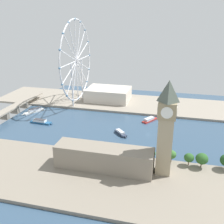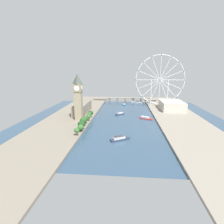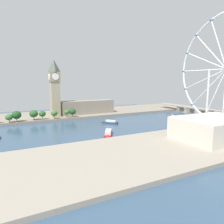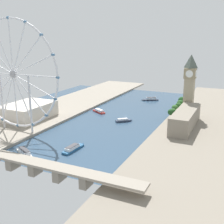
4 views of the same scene
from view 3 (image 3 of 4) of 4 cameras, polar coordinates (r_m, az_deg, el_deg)
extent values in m
plane|color=#334C66|center=(257.90, -5.72, -4.19)|extent=(380.28, 380.28, 0.00)
cube|color=gray|center=(355.72, -12.08, -0.58)|extent=(90.00, 520.00, 3.00)
cube|color=gray|center=(168.11, 8.04, -10.67)|extent=(90.00, 520.00, 3.00)
cube|color=tan|center=(325.56, -15.09, 3.37)|extent=(12.64, 12.64, 52.05)
cube|color=#928260|center=(324.46, -15.32, 9.18)|extent=(14.66, 14.66, 13.93)
pyramid|color=#4C564C|center=(325.11, -15.43, 11.96)|extent=(13.27, 13.27, 17.70)
cylinder|color=white|center=(326.18, -14.00, 9.22)|extent=(9.61, 0.50, 9.61)
cylinder|color=white|center=(322.90, -16.65, 9.13)|extent=(9.61, 0.50, 9.61)
cylinder|color=white|center=(317.06, -15.02, 9.21)|extent=(0.50, 9.61, 9.61)
cylinder|color=white|center=(331.86, -15.61, 9.14)|extent=(0.50, 9.61, 9.61)
cube|color=gray|center=(348.46, -6.82, 1.37)|extent=(22.00, 88.65, 21.28)
cylinder|color=#513823|center=(301.42, -26.00, -2.26)|extent=(0.80, 0.80, 3.48)
ellipsoid|color=#386B2D|center=(300.54, -26.06, -1.24)|extent=(9.24, 9.24, 8.31)
cylinder|color=#513823|center=(302.61, -24.31, -2.02)|extent=(0.80, 0.80, 4.38)
ellipsoid|color=#1E471E|center=(301.52, -24.39, -0.73)|extent=(11.79, 11.79, 10.61)
cylinder|color=#513823|center=(306.73, -20.34, -1.66)|extent=(0.80, 0.80, 4.41)
ellipsoid|color=#285623|center=(305.68, -20.41, -0.42)|extent=(11.30, 11.30, 10.17)
cylinder|color=#513823|center=(307.67, -18.27, -1.53)|extent=(0.80, 0.80, 4.39)
ellipsoid|color=#285623|center=(306.75, -18.32, -0.45)|extent=(9.13, 9.13, 8.22)
cylinder|color=#513823|center=(308.54, -15.31, -1.36)|extent=(0.80, 0.80, 4.60)
ellipsoid|color=#386B2D|center=(307.63, -15.36, -0.29)|extent=(8.82, 8.82, 7.94)
cylinder|color=#513823|center=(314.79, -12.12, -1.02)|extent=(0.80, 0.80, 4.92)
ellipsoid|color=#386B2D|center=(313.95, -12.16, -0.04)|extent=(7.53, 7.53, 6.78)
cylinder|color=#513823|center=(316.64, -10.58, -0.97)|extent=(0.80, 0.80, 4.39)
ellipsoid|color=#1E471E|center=(315.71, -10.61, 0.12)|extent=(9.72, 9.72, 8.75)
cylinder|color=silver|center=(270.59, 26.85, 16.10)|extent=(24.29, 1.37, 56.11)
cylinder|color=silver|center=(275.55, 25.05, 14.68)|extent=(43.51, 1.37, 43.51)
cylinder|color=silver|center=(278.59, 23.84, 12.66)|extent=(56.11, 1.37, 24.29)
cylinder|color=silver|center=(279.29, 23.32, 10.31)|extent=(60.17, 1.37, 1.37)
cylinder|color=silver|center=(277.58, 23.55, 7.93)|extent=(56.11, 1.37, 24.29)
cylinder|color=silver|center=(273.67, 24.49, 5.82)|extent=(43.51, 1.37, 43.51)
cylinder|color=silver|center=(268.07, 26.05, 4.29)|extent=(24.29, 1.37, 56.11)
cylinder|color=silver|center=(261.57, 28.04, 3.57)|extent=(1.37, 1.37, 60.17)
ellipsoid|color=teal|center=(282.83, 25.22, 21.58)|extent=(4.80, 3.20, 3.20)
ellipsoid|color=teal|center=(292.27, 21.84, 18.69)|extent=(4.80, 3.20, 3.20)
ellipsoid|color=teal|center=(297.96, 19.67, 14.79)|extent=(4.80, 3.20, 3.20)
ellipsoid|color=teal|center=(299.28, 18.79, 10.37)|extent=(4.80, 3.20, 3.20)
ellipsoid|color=teal|center=(296.08, 19.22, 5.92)|extent=(4.80, 3.20, 3.20)
ellipsoid|color=teal|center=(288.70, 20.92, 1.89)|extent=(4.80, 3.20, 3.20)
ellipsoid|color=teal|center=(278.01, 23.78, -1.22)|extent=(4.80, 3.20, 3.20)
ellipsoid|color=teal|center=(265.34, 27.59, -2.91)|extent=(4.80, 3.20, 3.20)
cylinder|color=silver|center=(274.16, 24.38, 3.42)|extent=(2.40, 2.40, 65.60)
cube|color=beige|center=(216.64, 25.82, -3.97)|extent=(49.36, 68.15, 19.77)
cube|color=gray|center=(374.85, 23.27, 0.73)|extent=(192.28, 13.30, 2.00)
cube|color=gray|center=(407.27, 17.98, 0.77)|extent=(6.00, 11.97, 9.31)
cube|color=gray|center=(391.01, 20.49, 0.34)|extent=(6.00, 11.97, 9.31)
cube|color=gray|center=(375.58, 23.21, -0.13)|extent=(6.00, 11.97, 9.31)
cube|color=gray|center=(361.11, 26.16, -0.63)|extent=(6.00, 11.97, 9.31)
cube|color=#B22D28|center=(221.89, -1.01, -5.98)|extent=(24.68, 18.65, 1.99)
cone|color=#B22D28|center=(208.15, -1.30, -6.96)|extent=(4.81, 3.98, 1.99)
cube|color=silver|center=(222.47, -0.99, -5.29)|extent=(16.54, 13.16, 2.94)
cube|color=#235684|center=(336.49, 17.04, -1.35)|extent=(9.16, 28.61, 2.23)
cone|color=#235684|center=(326.10, 14.86, -1.56)|extent=(2.56, 5.21, 2.23)
cube|color=white|center=(337.01, 17.24, -0.92)|extent=(7.28, 17.77, 2.72)
cube|color=#38383D|center=(336.76, 17.25, -0.65)|extent=(6.88, 16.01, 0.42)
cube|color=#2D384C|center=(279.03, -0.48, -2.92)|extent=(18.75, 17.81, 2.51)
cone|color=#2D384C|center=(283.27, -2.71, -2.75)|extent=(4.38, 4.30, 2.51)
cube|color=silver|center=(278.23, -0.29, -2.46)|extent=(13.16, 12.59, 2.21)
cube|color=white|center=(336.02, 24.86, -1.77)|extent=(29.94, 21.19, 2.38)
cone|color=white|center=(352.27, 23.77, -1.26)|extent=(5.97, 4.82, 2.38)
cube|color=silver|center=(334.20, 24.99, -1.37)|extent=(19.31, 14.44, 2.93)
cube|color=#38383D|center=(333.93, 25.01, -1.07)|extent=(17.53, 13.25, 0.58)
camera|label=1|loc=(533.33, -21.31, 16.40)|focal=42.41mm
camera|label=2|loc=(331.41, -74.55, 8.79)|focal=28.04mm
camera|label=4|loc=(594.68, 23.01, 13.03)|focal=45.17mm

